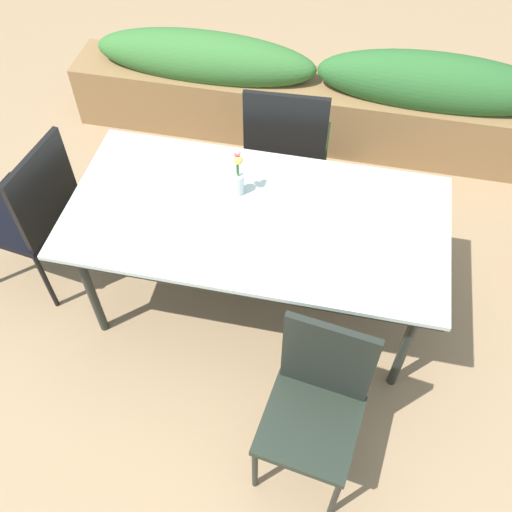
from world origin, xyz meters
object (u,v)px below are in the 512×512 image
object	(u,v)px
flower_vase	(238,177)
planter_box	(317,96)
chair_far_side	(287,144)
chair_near_right	(317,400)
dining_table	(256,222)
chair_end_left	(31,208)

from	to	relation	value
flower_vase	planter_box	distance (m)	1.54
flower_vase	chair_far_side	bearing A→B (deg)	77.44
chair_near_right	flower_vase	bearing A→B (deg)	-51.02
dining_table	planter_box	distance (m)	1.61
chair_near_right	planter_box	world-z (taller)	chair_near_right
chair_end_left	chair_far_side	bearing A→B (deg)	-49.98
chair_near_right	flower_vase	distance (m)	1.13
flower_vase	planter_box	bearing A→B (deg)	80.95
chair_far_side	planter_box	bearing A→B (deg)	81.00
chair_far_side	planter_box	xyz separation A→B (m)	(0.09, 0.79, -0.21)
chair_end_left	flower_vase	size ratio (longest dim) A/B	3.58
chair_end_left	dining_table	bearing A→B (deg)	-81.01
chair_near_right	planter_box	size ratio (longest dim) A/B	0.27
flower_vase	chair_near_right	bearing A→B (deg)	-59.01
chair_far_side	chair_end_left	distance (m)	1.50
chair_end_left	flower_vase	distance (m)	1.19
dining_table	flower_vase	world-z (taller)	flower_vase
chair_far_side	flower_vase	bearing A→B (deg)	-105.41
dining_table	chair_far_side	size ratio (longest dim) A/B	1.83
dining_table	chair_far_side	distance (m)	0.79
chair_end_left	flower_vase	xyz separation A→B (m)	(1.13, 0.15, 0.32)
chair_far_side	flower_vase	world-z (taller)	flower_vase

